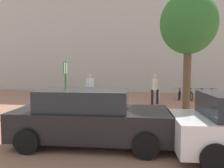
# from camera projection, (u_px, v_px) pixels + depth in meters

# --- Properties ---
(ground_plane) EXTENTS (60.00, 60.00, 0.00)m
(ground_plane) POSITION_uv_depth(u_px,v_px,m) (106.00, 111.00, 10.80)
(ground_plane) COLOR #936651
(building_facade) EXTENTS (28.00, 1.20, 10.00)m
(building_facade) POSITION_uv_depth(u_px,v_px,m) (125.00, 34.00, 18.85)
(building_facade) COLOR #B2ADA3
(building_facade) RESTS_ON ground
(planter_strip) EXTENTS (7.00, 1.10, 0.16)m
(planter_strip) POSITION_uv_depth(u_px,v_px,m) (87.00, 118.00, 8.85)
(planter_strip) COLOR #336028
(planter_strip) RESTS_ON ground
(tree_sidewalk) EXTENTS (2.05, 2.05, 4.89)m
(tree_sidewalk) POSITION_uv_depth(u_px,v_px,m) (188.00, 24.00, 7.97)
(tree_sidewalk) COLOR brown
(tree_sidewalk) RESTS_ON ground
(parking_sign_post) EXTENTS (0.08, 0.36, 2.39)m
(parking_sign_post) POSITION_uv_depth(u_px,v_px,m) (65.00, 82.00, 8.88)
(parking_sign_post) COLOR #2D7238
(parking_sign_post) RESTS_ON ground
(bike_at_sign) EXTENTS (1.68, 0.42, 0.86)m
(bike_at_sign) POSITION_uv_depth(u_px,v_px,m) (70.00, 110.00, 9.19)
(bike_at_sign) COLOR black
(bike_at_sign) RESTS_ON ground
(bike_rack_cluster) EXTENTS (2.66, 1.63, 0.83)m
(bike_rack_cluster) POSITION_uv_depth(u_px,v_px,m) (195.00, 95.00, 14.11)
(bike_rack_cluster) COLOR #99999E
(bike_rack_cluster) RESTS_ON ground
(bollard_steel) EXTENTS (0.16, 0.16, 0.90)m
(bollard_steel) POSITION_uv_depth(u_px,v_px,m) (159.00, 94.00, 13.73)
(bollard_steel) COLOR #ADADB2
(bollard_steel) RESTS_ON ground
(person_shirt_white) EXTENTS (0.44, 0.60, 1.72)m
(person_shirt_white) POSITION_uv_depth(u_px,v_px,m) (155.00, 87.00, 12.52)
(person_shirt_white) COLOR black
(person_shirt_white) RESTS_ON ground
(person_casual_tan) EXTENTS (0.53, 0.52, 1.72)m
(person_casual_tan) POSITION_uv_depth(u_px,v_px,m) (90.00, 86.00, 13.39)
(person_casual_tan) COLOR #2D2D38
(person_casual_tan) RESTS_ON ground
(car_black_suv) EXTENTS (4.40, 2.22, 1.54)m
(car_black_suv) POSITION_uv_depth(u_px,v_px,m) (90.00, 117.00, 6.15)
(car_black_suv) COLOR black
(car_black_suv) RESTS_ON ground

